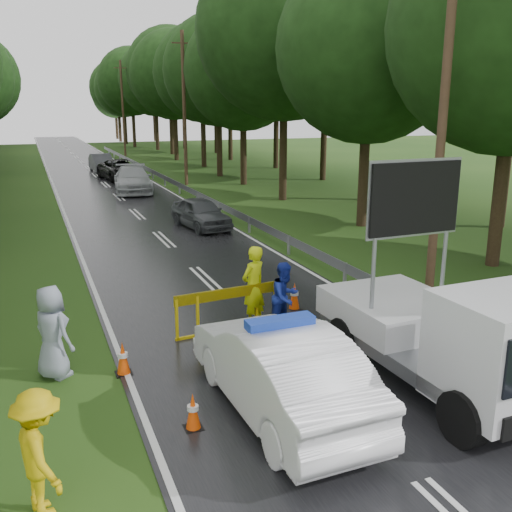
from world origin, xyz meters
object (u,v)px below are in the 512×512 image
barrier (228,299)px  queue_car_first (201,213)px  police_sedan (280,369)px  work_truck (452,335)px  queue_car_fourth (102,163)px  queue_car_second (133,179)px  queue_car_third (121,170)px  officer (253,286)px  civilian (285,297)px

barrier → queue_car_first: bearing=71.8°
police_sedan → work_truck: bearing=169.7°
work_truck → queue_car_fourth: work_truck is taller
queue_car_first → police_sedan: bearing=-109.2°
police_sedan → queue_car_second: size_ratio=0.88×
queue_car_first → barrier: bearing=-111.1°
queue_car_third → officer: bearing=-100.2°
officer → queue_car_third: size_ratio=0.37×
police_sedan → queue_car_fourth: 40.45m
police_sedan → queue_car_second: police_sedan is taller
officer → queue_car_first: officer is taller
barrier → queue_car_third: queue_car_third is taller
queue_car_third → queue_car_fourth: (-0.67, 6.00, -0.01)m
work_truck → queue_car_second: bearing=90.4°
work_truck → officer: bearing=114.6°
barrier → officer: size_ratio=1.31×
officer → queue_car_fourth: officer is taller
queue_car_second → queue_car_first: bearing=-78.8°
officer → civilian: 0.83m
work_truck → queue_car_first: work_truck is taller
barrier → queue_car_fourth: size_ratio=0.59×
officer → queue_car_fourth: bearing=-119.4°
officer → queue_car_fourth: (0.82, 36.45, -0.27)m
barrier → queue_car_third: size_ratio=0.49×
queue_car_second → queue_car_fourth: (-0.38, 12.62, -0.07)m
barrier → queue_car_first: 12.18m
police_sedan → queue_car_fourth: police_sedan is taller
barrier → officer: (0.72, 0.17, 0.18)m
barrier → queue_car_fourth: 36.66m
civilian → queue_car_second: (0.62, 24.42, -0.04)m
civilian → queue_car_third: size_ratio=0.32×
police_sedan → queue_car_second: bearing=-96.3°
queue_car_first → queue_car_third: (-0.59, 18.77, 0.07)m
police_sedan → queue_car_first: bearing=-103.0°
officer → queue_car_fourth: 36.46m
queue_car_second → queue_car_third: (0.30, 6.62, -0.06)m
barrier → queue_car_second: bearing=80.5°
queue_car_first → civilian: bearing=-104.8°
work_truck → barrier: size_ratio=2.02×
police_sedan → queue_car_second: 27.88m
queue_car_first → work_truck: bearing=-97.4°
civilian → queue_car_fourth: 37.04m
queue_car_first → queue_car_second: bearing=86.4°
police_sedan → queue_car_fourth: (1.88, 40.41, -0.07)m
queue_car_first → queue_car_third: size_ratio=0.73×
barrier → police_sedan: bearing=-100.2°
queue_car_third → barrier: bearing=-101.5°
officer → queue_car_first: (2.08, 11.68, -0.33)m
queue_car_first → queue_car_third: bearing=84.0°
queue_car_second → civilian: bearing=-84.4°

